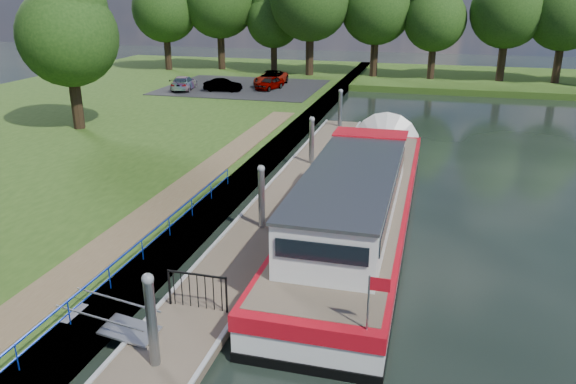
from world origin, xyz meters
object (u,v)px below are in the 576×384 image
(car_d, at_px, (271,78))
(barge, at_px, (361,197))
(car_a, at_px, (270,83))
(car_c, at_px, (184,83))
(pontoon, at_px, (291,194))
(car_b, at_px, (223,85))

(car_d, bearing_deg, barge, -65.62)
(car_a, height_order, car_d, car_d)
(car_c, bearing_deg, barge, 117.75)
(pontoon, bearing_deg, car_a, 108.77)
(car_c, bearing_deg, car_d, -159.42)
(car_a, bearing_deg, barge, -50.02)
(pontoon, height_order, car_a, car_a)
(pontoon, distance_m, barge, 4.24)
(barge, xyz_separation_m, car_a, (-11.83, 26.30, 0.31))
(car_c, height_order, car_d, car_d)
(car_a, bearing_deg, pontoon, -55.48)
(car_a, relative_size, car_b, 1.01)
(pontoon, height_order, barge, barge)
(car_a, height_order, car_b, car_a)
(pontoon, xyz_separation_m, car_b, (-11.94, 22.25, 1.19))
(pontoon, bearing_deg, car_c, 125.18)
(car_c, bearing_deg, pontoon, 114.49)
(barge, height_order, car_b, barge)
(car_a, relative_size, car_c, 0.80)
(car_c, relative_size, car_d, 0.86)
(car_d, bearing_deg, pontoon, -70.75)
(car_b, bearing_deg, car_a, -67.32)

